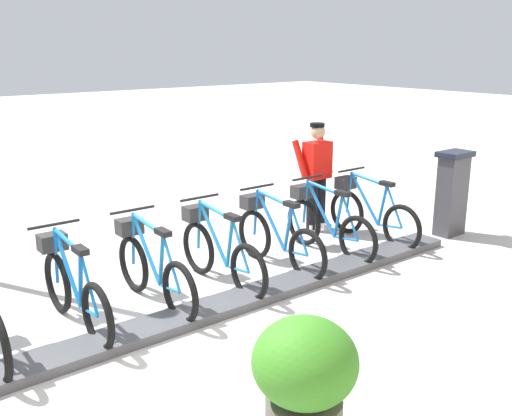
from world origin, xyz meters
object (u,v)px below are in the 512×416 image
at_px(bike_docked_0, 369,212).
at_px(planter_bush, 305,376).
at_px(payment_kiosk, 452,192).
at_px(bike_docked_2, 276,236).
at_px(bike_docked_4, 152,267).
at_px(worker_near_rack, 316,172).
at_px(bike_docked_1, 326,223).
at_px(bike_docked_3, 218,250).
at_px(bike_docked_5, 73,287).

height_order(bike_docked_0, planter_bush, bike_docked_0).
relative_size(payment_kiosk, bike_docked_2, 0.74).
height_order(bike_docked_4, worker_near_rack, worker_near_rack).
bearing_deg(bike_docked_2, bike_docked_1, -90.00).
xyz_separation_m(bike_docked_2, bike_docked_3, (0.00, 0.90, 0.00)).
height_order(bike_docked_2, bike_docked_5, same).
distance_m(bike_docked_0, bike_docked_4, 3.59).
distance_m(bike_docked_2, bike_docked_4, 1.80).
distance_m(bike_docked_0, planter_bush, 4.82).
xyz_separation_m(bike_docked_1, bike_docked_3, (0.00, 1.80, 0.00)).
distance_m(payment_kiosk, bike_docked_5, 5.69).
relative_size(bike_docked_1, bike_docked_5, 1.00).
xyz_separation_m(payment_kiosk, bike_docked_4, (0.57, 4.76, -0.24)).
bearing_deg(planter_bush, bike_docked_4, -6.55).
xyz_separation_m(bike_docked_3, planter_bush, (-2.81, 1.22, 0.11)).
bearing_deg(bike_docked_4, bike_docked_5, 90.00).
bearing_deg(planter_bush, bike_docked_2, -36.98).
bearing_deg(bike_docked_5, payment_kiosk, -95.77).
bearing_deg(bike_docked_1, bike_docked_2, 90.00).
bearing_deg(bike_docked_5, bike_docked_0, -90.00).
xyz_separation_m(bike_docked_1, planter_bush, (-2.81, 3.02, 0.11)).
bearing_deg(bike_docked_3, worker_near_rack, -70.13).
distance_m(bike_docked_0, bike_docked_5, 4.49).
distance_m(bike_docked_3, bike_docked_4, 0.90).
xyz_separation_m(bike_docked_0, bike_docked_4, (0.00, 3.59, 0.00)).
distance_m(payment_kiosk, bike_docked_2, 3.03).
height_order(bike_docked_3, planter_bush, bike_docked_3).
xyz_separation_m(bike_docked_0, planter_bush, (-2.81, 3.91, 0.11)).
bearing_deg(planter_bush, bike_docked_3, -23.46).
xyz_separation_m(bike_docked_1, bike_docked_2, (0.00, 0.90, 0.00)).
bearing_deg(bike_docked_2, planter_bush, 143.02).
distance_m(bike_docked_4, worker_near_rack, 3.50).
distance_m(bike_docked_5, worker_near_rack, 4.37).
bearing_deg(worker_near_rack, bike_docked_4, 104.83).
bearing_deg(bike_docked_2, worker_near_rack, -60.35).
bearing_deg(bike_docked_2, bike_docked_5, 90.00).
relative_size(bike_docked_1, planter_bush, 1.77).
relative_size(payment_kiosk, bike_docked_5, 0.74).
relative_size(bike_docked_0, bike_docked_1, 1.00).
height_order(bike_docked_0, bike_docked_1, same).
bearing_deg(bike_docked_3, bike_docked_5, 90.00).
bearing_deg(bike_docked_4, bike_docked_2, -90.00).
distance_m(bike_docked_1, bike_docked_5, 3.59).
relative_size(bike_docked_0, bike_docked_4, 1.00).
xyz_separation_m(bike_docked_0, bike_docked_1, (0.00, 0.90, 0.00)).
distance_m(bike_docked_0, bike_docked_1, 0.90).
height_order(payment_kiosk, bike_docked_5, payment_kiosk).
bearing_deg(bike_docked_5, bike_docked_2, -90.00).
xyz_separation_m(payment_kiosk, bike_docked_0, (0.57, 1.17, -0.24)).
bearing_deg(bike_docked_4, payment_kiosk, -96.85).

